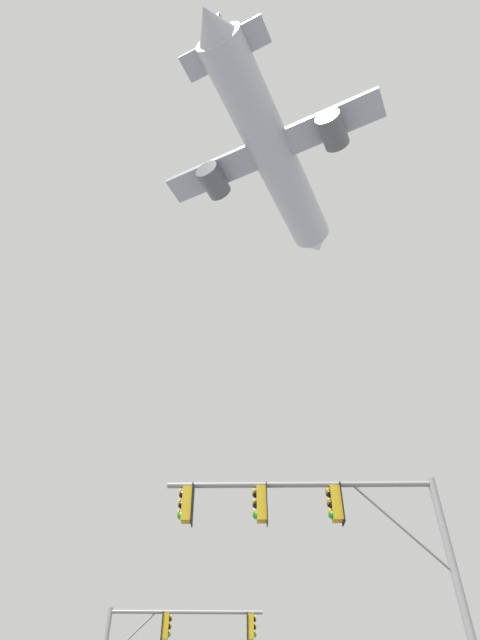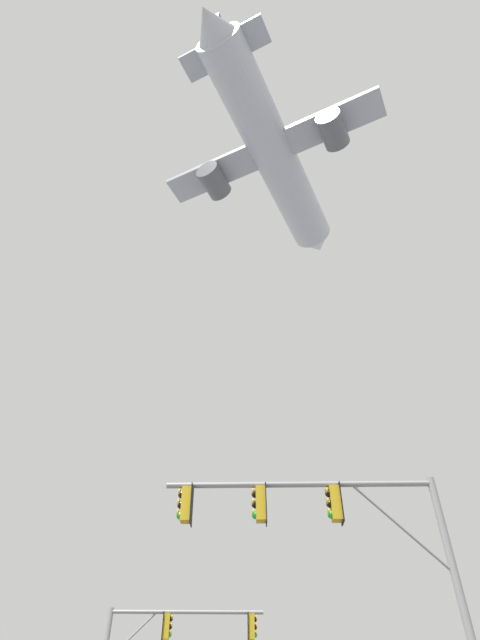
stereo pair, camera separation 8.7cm
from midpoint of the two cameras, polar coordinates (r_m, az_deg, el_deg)
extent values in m
cylinder|color=gray|center=(14.29, 24.50, -29.00)|extent=(0.20, 0.20, 6.78)
cylinder|color=gray|center=(14.33, 6.65, -18.30)|extent=(7.22, 0.43, 0.15)
cylinder|color=gray|center=(14.42, 17.81, -21.65)|extent=(2.22, 0.17, 2.28)
cube|color=gold|center=(14.17, -6.28, -20.35)|extent=(0.27, 0.33, 0.90)
cylinder|color=gold|center=(14.36, -6.13, -18.44)|extent=(0.05, 0.05, 0.12)
cube|color=black|center=(14.16, -5.68, -20.37)|extent=(0.04, 0.46, 1.04)
sphere|color=black|center=(14.29, -6.81, -19.32)|extent=(0.20, 0.20, 0.20)
cylinder|color=gold|center=(14.32, -7.06, -19.09)|extent=(0.05, 0.21, 0.21)
sphere|color=black|center=(14.19, -6.90, -20.37)|extent=(0.20, 0.20, 0.20)
cylinder|color=gold|center=(14.22, -7.16, -20.13)|extent=(0.05, 0.21, 0.21)
sphere|color=green|center=(14.10, -7.00, -21.44)|extent=(0.20, 0.20, 0.20)
cylinder|color=gold|center=(14.12, -7.26, -21.20)|extent=(0.05, 0.21, 0.21)
cube|color=gold|center=(14.08, 2.30, -20.41)|extent=(0.27, 0.33, 0.90)
cylinder|color=gold|center=(14.26, 2.25, -18.48)|extent=(0.05, 0.05, 0.12)
cube|color=black|center=(14.08, 2.91, -20.40)|extent=(0.04, 0.46, 1.04)
sphere|color=black|center=(14.17, 1.65, -19.39)|extent=(0.20, 0.20, 0.20)
cylinder|color=gold|center=(14.19, 1.37, -19.17)|extent=(0.05, 0.21, 0.21)
sphere|color=black|center=(14.07, 1.67, -20.46)|extent=(0.20, 0.20, 0.20)
cylinder|color=gold|center=(14.09, 1.39, -20.23)|extent=(0.05, 0.21, 0.21)
sphere|color=green|center=(13.98, 1.70, -21.54)|extent=(0.20, 0.20, 0.20)
cylinder|color=gold|center=(14.00, 1.41, -21.31)|extent=(0.05, 0.21, 0.21)
cube|color=gold|center=(14.27, 10.81, -20.05)|extent=(0.27, 0.33, 0.90)
cylinder|color=gold|center=(14.45, 10.55, -18.16)|extent=(0.05, 0.05, 0.12)
cube|color=black|center=(14.29, 11.40, -20.01)|extent=(0.04, 0.46, 1.04)
sphere|color=black|center=(14.34, 10.07, -19.08)|extent=(0.20, 0.20, 0.20)
cylinder|color=gold|center=(14.35, 9.77, -18.87)|extent=(0.05, 0.21, 0.21)
sphere|color=black|center=(14.24, 10.21, -20.13)|extent=(0.20, 0.20, 0.20)
cylinder|color=gold|center=(14.25, 9.90, -19.92)|extent=(0.05, 0.21, 0.21)
sphere|color=green|center=(14.15, 10.35, -21.19)|extent=(0.20, 0.20, 0.20)
cylinder|color=gold|center=(14.16, 10.04, -20.98)|extent=(0.05, 0.21, 0.21)
cylinder|color=gray|center=(24.44, -6.28, -30.41)|extent=(6.44, 0.19, 0.15)
cylinder|color=gray|center=(24.55, -12.64, -32.02)|extent=(1.99, 0.09, 1.87)
cube|color=gold|center=(24.33, 1.10, -31.81)|extent=(0.26, 0.32, 0.90)
cylinder|color=gold|center=(24.41, 1.08, -30.63)|extent=(0.05, 0.05, 0.12)
cube|color=black|center=(24.32, 0.71, -31.81)|extent=(0.03, 0.46, 1.04)
sphere|color=black|center=(24.38, 1.49, -31.18)|extent=(0.20, 0.20, 0.20)
cylinder|color=gold|center=(24.39, 1.67, -31.04)|extent=(0.04, 0.21, 0.21)
sphere|color=black|center=(24.33, 1.50, -31.83)|extent=(0.20, 0.20, 0.20)
cylinder|color=gold|center=(24.35, 1.68, -31.69)|extent=(0.04, 0.21, 0.21)
sphere|color=green|center=(24.29, 1.52, -32.48)|extent=(0.20, 0.20, 0.20)
cylinder|color=gold|center=(24.31, 1.70, -32.34)|extent=(0.04, 0.21, 0.21)
cube|color=gold|center=(24.42, -8.67, -31.48)|extent=(0.26, 0.32, 0.90)
cylinder|color=gold|center=(24.51, -8.54, -30.31)|extent=(0.05, 0.05, 0.12)
cube|color=black|center=(24.44, -9.05, -31.45)|extent=(0.03, 0.46, 1.04)
sphere|color=black|center=(24.45, -8.21, -30.89)|extent=(0.20, 0.20, 0.20)
cylinder|color=gold|center=(24.46, -8.02, -30.76)|extent=(0.04, 0.21, 0.21)
sphere|color=black|center=(24.41, -8.28, -31.53)|extent=(0.20, 0.20, 0.20)
cylinder|color=gold|center=(24.41, -8.09, -31.41)|extent=(0.04, 0.21, 0.21)
sphere|color=green|center=(24.37, -8.35, -32.18)|extent=(0.20, 0.20, 0.20)
cylinder|color=gold|center=(24.37, -8.16, -32.06)|extent=(0.04, 0.21, 0.21)
cylinder|color=#B7BCC6|center=(46.69, 3.67, 18.75)|extent=(12.91, 20.42, 3.74)
cone|color=#B7BCC6|center=(53.36, 8.62, 8.83)|extent=(4.33, 3.91, 3.55)
cone|color=#B7BCC6|center=(42.30, -3.48, 30.97)|extent=(3.89, 3.53, 3.18)
cube|color=#A8ADB7|center=(45.93, 3.40, 18.96)|extent=(18.85, 11.34, 0.42)
cylinder|color=#595B60|center=(46.26, -3.13, 15.68)|extent=(3.15, 3.45, 2.10)
cylinder|color=#595B60|center=(44.34, 10.53, 20.65)|extent=(3.15, 3.45, 2.10)
cube|color=#333338|center=(44.97, -1.65, 29.19)|extent=(1.74, 3.04, 4.44)
cube|color=#A8ADB7|center=(43.26, -1.86, 28.64)|extent=(7.20, 5.07, 0.23)
camera|label=1|loc=(0.04, -90.11, 0.09)|focal=27.82mm
camera|label=2|loc=(0.04, 89.89, -0.09)|focal=27.82mm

